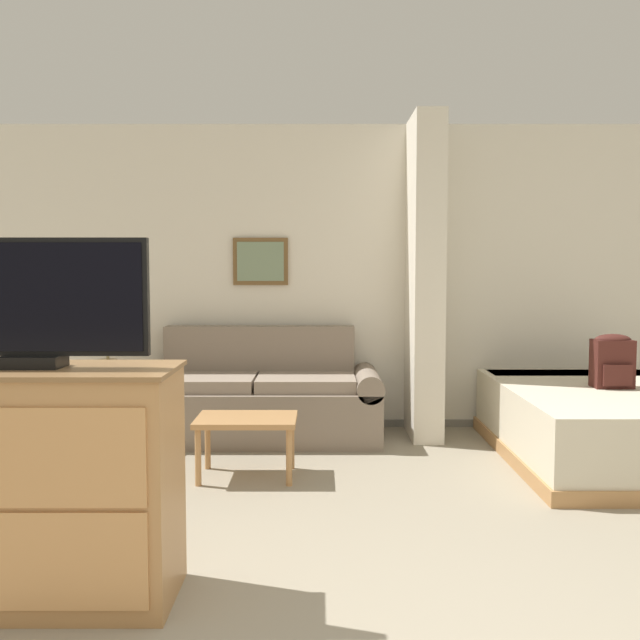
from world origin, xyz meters
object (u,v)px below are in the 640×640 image
at_px(backpack, 609,360).
at_px(tv_dresser, 33,485).
at_px(bed, 602,423).
at_px(table_lamp, 104,339).
at_px(tv, 27,302).
at_px(couch, 254,399).
at_px(coffee_table, 243,425).

bearing_deg(backpack, tv_dresser, -145.91).
xyz_separation_m(tv_dresser, bed, (3.23, 2.19, -0.22)).
height_order(table_lamp, tv, tv).
bearing_deg(table_lamp, couch, 2.21).
distance_m(couch, coffee_table, 1.10).
height_order(couch, bed, couch).
bearing_deg(table_lamp, bed, -9.26).
bearing_deg(backpack, bed, -144.27).
bearing_deg(coffee_table, tv_dresser, -111.38).
relative_size(coffee_table, tv, 0.69).
relative_size(coffee_table, tv_dresser, 0.57).
xyz_separation_m(table_lamp, tv_dresser, (0.53, -2.80, -0.32)).
xyz_separation_m(tv_dresser, backpack, (3.28, 2.22, 0.23)).
xyz_separation_m(couch, tv, (-0.66, -2.84, 0.92)).
relative_size(couch, coffee_table, 3.04).
bearing_deg(tv, bed, 34.05).
relative_size(tv, backpack, 2.44).
bearing_deg(tv, couch, 76.94).
xyz_separation_m(tv_dresser, tv, (-0.00, 0.00, 0.75)).
height_order(table_lamp, tv_dresser, tv_dresser).
xyz_separation_m(couch, tv_dresser, (-0.66, -2.85, 0.17)).
bearing_deg(backpack, coffee_table, -169.74).
height_order(coffee_table, bed, bed).
xyz_separation_m(bed, backpack, (0.05, 0.03, 0.45)).
bearing_deg(tv_dresser, tv, 90.00).
distance_m(table_lamp, tv_dresser, 2.87).
height_order(bed, backpack, backpack).
height_order(coffee_table, backpack, backpack).
xyz_separation_m(table_lamp, backpack, (3.81, -0.58, -0.09)).
height_order(table_lamp, backpack, table_lamp).
height_order(couch, table_lamp, table_lamp).
xyz_separation_m(couch, table_lamp, (-1.19, -0.05, 0.49)).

